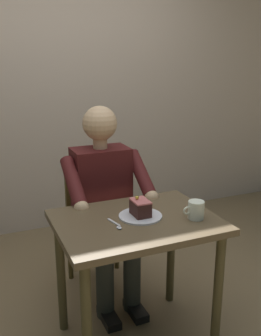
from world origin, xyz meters
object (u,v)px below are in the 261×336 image
dining_table (136,240)px  coffee_cup (196,210)px  cake_slice (140,208)px  chair (97,216)px  seated_person (105,201)px  dessert_spoon (117,225)px

dining_table → coffee_cup: 0.35m
dining_table → coffee_cup: size_ratio=6.98×
dining_table → cake_slice: cake_slice is taller
chair → seated_person: (0.00, 0.17, 0.17)m
seated_person → dessert_spoon: bearing=76.7°
coffee_cup → cake_slice: bearing=-26.9°
dining_table → cake_slice: size_ratio=7.18×
dining_table → chair: size_ratio=0.92×
dining_table → seated_person: size_ratio=0.66×
chair → seated_person: 0.24m
seated_person → coffee_cup: (-0.29, 0.60, 0.13)m
seated_person → dessert_spoon: size_ratio=8.89×
cake_slice → dining_table: bearing=29.5°
dining_table → chair: bearing=-90.0°
dining_table → coffee_cup: (-0.29, 0.11, 0.17)m
seated_person → coffee_cup: seated_person is taller
seated_person → dessert_spoon: (0.13, 0.53, 0.08)m
dessert_spoon → seated_person: bearing=-103.3°
chair → coffee_cup: chair is taller
dining_table → dessert_spoon: 0.18m
dining_table → seated_person: 0.49m
chair → coffee_cup: 0.88m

